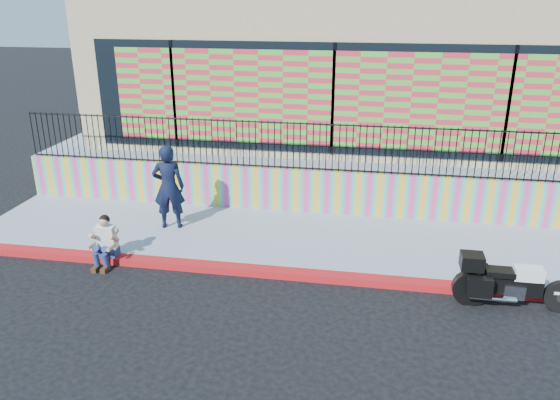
# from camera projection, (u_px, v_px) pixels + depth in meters

# --- Properties ---
(ground) EXTENTS (90.00, 90.00, 0.00)m
(ground) POSITION_uv_depth(u_px,v_px,m) (311.00, 279.00, 10.92)
(ground) COLOR black
(ground) RESTS_ON ground
(red_curb) EXTENTS (16.00, 0.30, 0.15)m
(red_curb) POSITION_uv_depth(u_px,v_px,m) (311.00, 276.00, 10.90)
(red_curb) COLOR maroon
(red_curb) RESTS_ON ground
(sidewalk) EXTENTS (16.00, 3.00, 0.15)m
(sidewalk) POSITION_uv_depth(u_px,v_px,m) (320.00, 241.00, 12.42)
(sidewalk) COLOR #8B95A7
(sidewalk) RESTS_ON ground
(mural_wall) EXTENTS (16.00, 0.20, 1.10)m
(mural_wall) POSITION_uv_depth(u_px,v_px,m) (327.00, 192.00, 13.67)
(mural_wall) COLOR #EB3D8D
(mural_wall) RESTS_ON sidewalk
(metal_fence) EXTENTS (15.80, 0.04, 1.20)m
(metal_fence) POSITION_uv_depth(u_px,v_px,m) (329.00, 147.00, 13.26)
(metal_fence) COLOR black
(metal_fence) RESTS_ON mural_wall
(elevated_platform) EXTENTS (16.00, 10.00, 1.25)m
(elevated_platform) POSITION_uv_depth(u_px,v_px,m) (341.00, 143.00, 18.39)
(elevated_platform) COLOR #8B95A7
(elevated_platform) RESTS_ON ground
(storefront_building) EXTENTS (14.00, 8.06, 4.00)m
(storefront_building) POSITION_uv_depth(u_px,v_px,m) (344.00, 64.00, 17.26)
(storefront_building) COLOR tan
(storefront_building) RESTS_ON elevated_platform
(police_motorcycle) EXTENTS (2.14, 0.71, 1.33)m
(police_motorcycle) POSITION_uv_depth(u_px,v_px,m) (515.00, 280.00, 9.75)
(police_motorcycle) COLOR black
(police_motorcycle) RESTS_ON ground
(police_officer) EXTENTS (0.82, 0.62, 2.00)m
(police_officer) POSITION_uv_depth(u_px,v_px,m) (169.00, 187.00, 12.65)
(police_officer) COLOR black
(police_officer) RESTS_ON sidewalk
(seated_man) EXTENTS (0.54, 0.71, 1.06)m
(seated_man) POSITION_uv_depth(u_px,v_px,m) (104.00, 246.00, 11.31)
(seated_man) COLOR navy
(seated_man) RESTS_ON ground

